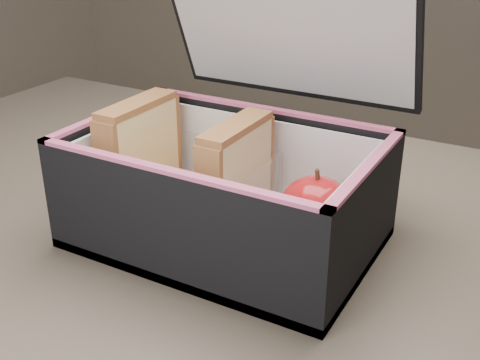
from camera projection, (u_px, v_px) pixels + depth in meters
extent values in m
cube|color=brown|center=(230.00, 266.00, 0.59)|extent=(1.20, 0.80, 0.03)
cube|color=#382D26|center=(90.00, 265.00, 1.27)|extent=(0.05, 0.05, 0.72)
cube|color=black|center=(288.00, 24.00, 0.63)|extent=(0.28, 0.08, 0.17)
cube|color=#DCC485|center=(134.00, 154.00, 0.63)|extent=(0.01, 0.10, 0.10)
cube|color=#DA5F66|center=(141.00, 159.00, 0.63)|extent=(0.01, 0.10, 0.10)
cube|color=#DCC485|center=(147.00, 157.00, 0.63)|extent=(0.01, 0.10, 0.10)
cube|color=brown|center=(137.00, 105.00, 0.61)|extent=(0.03, 0.10, 0.01)
cube|color=#DCC485|center=(229.00, 178.00, 0.58)|extent=(0.01, 0.10, 0.10)
cube|color=#DA5F66|center=(236.00, 183.00, 0.58)|extent=(0.01, 0.09, 0.10)
cube|color=#DCC485|center=(244.00, 181.00, 0.58)|extent=(0.01, 0.10, 0.10)
cube|color=brown|center=(236.00, 127.00, 0.56)|extent=(0.03, 0.10, 0.01)
cylinder|color=#FE6202|center=(189.00, 201.00, 0.64)|extent=(0.03, 0.10, 0.01)
cylinder|color=#FE6202|center=(178.00, 213.00, 0.59)|extent=(0.01, 0.10, 0.01)
cylinder|color=#FE6202|center=(201.00, 179.00, 0.64)|extent=(0.03, 0.10, 0.01)
cylinder|color=#FE6202|center=(178.00, 216.00, 0.61)|extent=(0.02, 0.10, 0.01)
cylinder|color=#FE6202|center=(184.00, 189.00, 0.64)|extent=(0.01, 0.10, 0.01)
cylinder|color=#FE6202|center=(202.00, 191.00, 0.61)|extent=(0.02, 0.10, 0.01)
cylinder|color=#FE6202|center=(203.00, 200.00, 0.64)|extent=(0.02, 0.10, 0.01)
cylinder|color=#FE6202|center=(173.00, 205.00, 0.61)|extent=(0.03, 0.10, 0.01)
cube|color=white|center=(307.00, 243.00, 0.57)|extent=(0.08, 0.09, 0.01)
ellipsoid|color=maroon|center=(315.00, 210.00, 0.55)|extent=(0.08, 0.08, 0.06)
cylinder|color=#422917|center=(318.00, 175.00, 0.54)|extent=(0.01, 0.01, 0.01)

